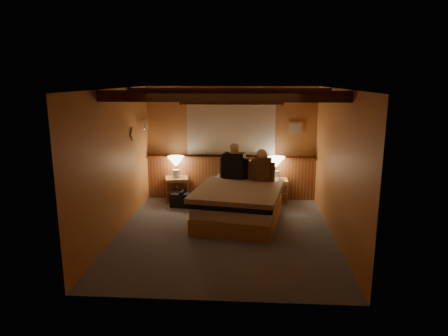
# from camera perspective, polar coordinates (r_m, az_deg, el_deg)

# --- Properties ---
(floor) EXTENTS (4.20, 4.20, 0.00)m
(floor) POSITION_cam_1_polar(r_m,az_deg,el_deg) (6.83, 0.15, -9.30)
(floor) COLOR #4A4D58
(floor) RESTS_ON ground
(ceiling) EXTENTS (4.20, 4.20, 0.00)m
(ceiling) POSITION_cam_1_polar(r_m,az_deg,el_deg) (6.33, 0.16, 11.27)
(ceiling) COLOR #DB9452
(ceiling) RESTS_ON wall_back
(wall_back) EXTENTS (3.60, 0.00, 3.60)m
(wall_back) POSITION_cam_1_polar(r_m,az_deg,el_deg) (8.54, 1.03, 3.55)
(wall_back) COLOR #BD7943
(wall_back) RESTS_ON floor
(wall_left) EXTENTS (0.00, 4.20, 4.20)m
(wall_left) POSITION_cam_1_polar(r_m,az_deg,el_deg) (6.83, -15.11, 0.78)
(wall_left) COLOR #BD7943
(wall_left) RESTS_ON floor
(wall_right) EXTENTS (0.00, 4.20, 4.20)m
(wall_right) POSITION_cam_1_polar(r_m,az_deg,el_deg) (6.62, 15.91, 0.36)
(wall_right) COLOR #BD7943
(wall_right) RESTS_ON floor
(wall_front) EXTENTS (3.60, 0.00, 3.60)m
(wall_front) POSITION_cam_1_polar(r_m,az_deg,el_deg) (4.45, -1.53, -5.09)
(wall_front) COLOR #BD7943
(wall_front) RESTS_ON floor
(wainscot) EXTENTS (3.60, 0.23, 0.94)m
(wainscot) POSITION_cam_1_polar(r_m,az_deg,el_deg) (8.62, 0.99, -1.21)
(wainscot) COLOR brown
(wainscot) RESTS_ON wall_back
(curtain_window) EXTENTS (2.18, 0.09, 1.11)m
(curtain_window) POSITION_cam_1_polar(r_m,az_deg,el_deg) (8.42, 1.01, 5.63)
(curtain_window) COLOR #492C12
(curtain_window) RESTS_ON wall_back
(ceiling_beams) EXTENTS (3.60, 1.65, 0.16)m
(ceiling_beams) POSITION_cam_1_polar(r_m,az_deg,el_deg) (6.49, 0.24, 10.50)
(ceiling_beams) COLOR #492C12
(ceiling_beams) RESTS_ON ceiling
(coat_rail) EXTENTS (0.05, 0.55, 0.24)m
(coat_rail) POSITION_cam_1_polar(r_m,az_deg,el_deg) (8.22, -11.27, 6.24)
(coat_rail) COLOR white
(coat_rail) RESTS_ON wall_left
(framed_print) EXTENTS (0.30, 0.04, 0.25)m
(framed_print) POSITION_cam_1_polar(r_m,az_deg,el_deg) (8.51, 10.19, 5.70)
(framed_print) COLOR tan
(framed_print) RESTS_ON wall_back
(bed) EXTENTS (1.74, 2.09, 0.64)m
(bed) POSITION_cam_1_polar(r_m,az_deg,el_deg) (7.29, 2.19, -5.08)
(bed) COLOR #B3864C
(bed) RESTS_ON floor
(nightstand_left) EXTENTS (0.54, 0.51, 0.51)m
(nightstand_left) POSITION_cam_1_polar(r_m,az_deg,el_deg) (8.55, -6.73, -3.02)
(nightstand_left) COLOR #B3864C
(nightstand_left) RESTS_ON floor
(nightstand_right) EXTENTS (0.48, 0.43, 0.51)m
(nightstand_right) POSITION_cam_1_polar(r_m,az_deg,el_deg) (8.43, 7.44, -3.28)
(nightstand_right) COLOR #B3864C
(nightstand_right) RESTS_ON floor
(lamp_left) EXTENTS (0.35, 0.35, 0.45)m
(lamp_left) POSITION_cam_1_polar(r_m,az_deg,el_deg) (8.41, -6.90, 0.74)
(lamp_left) COLOR silver
(lamp_left) RESTS_ON nightstand_left
(lamp_right) EXTENTS (0.36, 0.36, 0.47)m
(lamp_right) POSITION_cam_1_polar(r_m,az_deg,el_deg) (8.32, 7.47, 0.64)
(lamp_right) COLOR silver
(lamp_right) RESTS_ON nightstand_right
(person_left) EXTENTS (0.58, 0.31, 0.72)m
(person_left) POSITION_cam_1_polar(r_m,az_deg,el_deg) (7.78, 1.47, 0.58)
(person_left) COLOR black
(person_left) RESTS_ON bed
(person_right) EXTENTS (0.51, 0.28, 0.63)m
(person_right) POSITION_cam_1_polar(r_m,az_deg,el_deg) (7.64, 5.38, 0.03)
(person_right) COLOR #4A2E1D
(person_right) RESTS_ON bed
(duffel_bag) EXTENTS (0.49, 0.32, 0.33)m
(duffel_bag) POSITION_cam_1_polar(r_m,az_deg,el_deg) (8.20, -5.92, -4.49)
(duffel_bag) COLOR black
(duffel_bag) RESTS_ON floor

